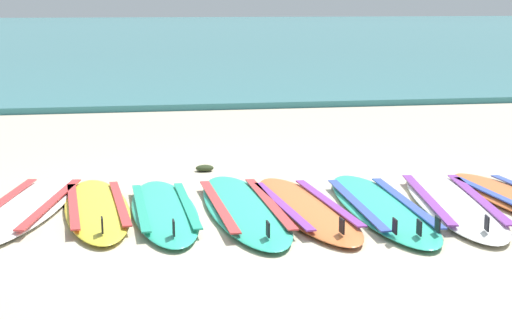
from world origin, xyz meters
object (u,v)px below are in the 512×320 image
object	(u,v)px
surfboard_1	(97,208)
surfboard_2	(164,210)
surfboard_3	(244,208)
surfboard_4	(305,207)
surfboard_0	(27,207)
surfboard_5	(381,207)
surfboard_6	(452,202)

from	to	relation	value
surfboard_1	surfboard_2	world-z (taller)	same
surfboard_3	surfboard_1	bearing A→B (deg)	170.76
surfboard_1	surfboard_4	xyz separation A→B (m)	(1.70, -0.27, -0.00)
surfboard_4	surfboard_0	bearing A→B (deg)	169.58
surfboard_2	surfboard_1	bearing A→B (deg)	164.44
surfboard_4	surfboard_5	size ratio (longest dim) A/B	0.95
surfboard_2	surfboard_6	distance (m)	2.43
surfboard_1	surfboard_6	xyz separation A→B (m)	(2.97, -0.31, -0.00)
surfboard_4	surfboard_6	xyz separation A→B (m)	(1.28, -0.04, -0.00)
surfboard_5	surfboard_3	bearing A→B (deg)	172.06
surfboard_0	surfboard_1	distance (m)	0.60
surfboard_4	surfboard_6	world-z (taller)	same
surfboard_0	surfboard_2	world-z (taller)	same
surfboard_0	surfboard_5	bearing A→B (deg)	-9.77
surfboard_1	surfboard_2	bearing A→B (deg)	-15.56
surfboard_4	surfboard_3	bearing A→B (deg)	171.37
surfboard_0	surfboard_6	size ratio (longest dim) A/B	0.97
surfboard_1	surfboard_3	world-z (taller)	same
surfboard_0	surfboard_6	bearing A→B (deg)	-7.39
surfboard_2	surfboard_5	bearing A→B (deg)	-6.42
surfboard_5	surfboard_6	size ratio (longest dim) A/B	0.95
surfboard_2	surfboard_6	world-z (taller)	same
surfboard_1	surfboard_5	world-z (taller)	same
surfboard_2	surfboard_3	xyz separation A→B (m)	(0.65, -0.04, -0.00)
surfboard_1	surfboard_5	xyz separation A→B (m)	(2.32, -0.35, 0.00)
surfboard_3	surfboard_5	bearing A→B (deg)	-7.94
surfboard_1	surfboard_2	distance (m)	0.56
surfboard_1	surfboard_3	xyz separation A→B (m)	(1.20, -0.19, -0.00)
surfboard_0	surfboard_4	distance (m)	2.31
surfboard_3	surfboard_6	xyz separation A→B (m)	(1.78, -0.12, -0.00)
surfboard_2	surfboard_5	xyz separation A→B (m)	(1.78, -0.20, 0.00)
surfboard_5	surfboard_6	bearing A→B (deg)	3.44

